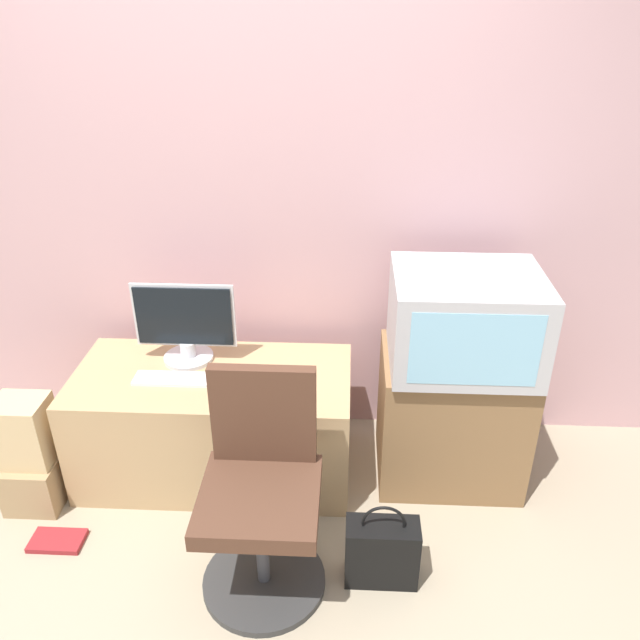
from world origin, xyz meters
TOP-DOWN VIEW (x-y plane):
  - ground_plane at (0.00, 0.00)m, footprint 12.00×12.00m
  - wall_back at (0.00, 1.32)m, footprint 4.40×0.05m
  - desk at (-0.15, 0.87)m, footprint 1.28×0.61m
  - side_stand at (0.97, 0.92)m, footprint 0.66×0.51m
  - main_monitor at (-0.28, 1.00)m, footprint 0.47×0.23m
  - keyboard at (-0.31, 0.82)m, footprint 0.35×0.11m
  - mouse at (-0.07, 0.80)m, footprint 0.06×0.03m
  - crt_tv at (0.98, 0.89)m, footprint 0.63×0.52m
  - office_chair at (0.16, 0.25)m, footprint 0.49×0.49m
  - cardboard_box_lower at (-0.94, 0.62)m, footprint 0.24×0.28m
  - cardboard_box_upper at (-0.94, 0.62)m, footprint 0.23×0.20m
  - handbag at (0.63, 0.25)m, footprint 0.29×0.13m
  - book at (-0.75, 0.36)m, footprint 0.23×0.13m

SIDE VIEW (x-z plane):
  - ground_plane at x=0.00m, z-range 0.00..0.00m
  - book at x=-0.75m, z-range 0.00..0.02m
  - cardboard_box_lower at x=-0.94m, z-range 0.00..0.24m
  - handbag at x=0.63m, z-range -0.05..0.34m
  - desk at x=-0.15m, z-range 0.00..0.55m
  - side_stand at x=0.97m, z-range 0.00..0.64m
  - cardboard_box_upper at x=-0.94m, z-range 0.24..0.55m
  - office_chair at x=0.16m, z-range -0.04..0.85m
  - keyboard at x=-0.31m, z-range 0.55..0.56m
  - mouse at x=-0.07m, z-range 0.55..0.58m
  - main_monitor at x=-0.28m, z-range 0.54..0.93m
  - crt_tv at x=0.98m, z-range 0.64..1.06m
  - wall_back at x=0.00m, z-range 0.00..2.60m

